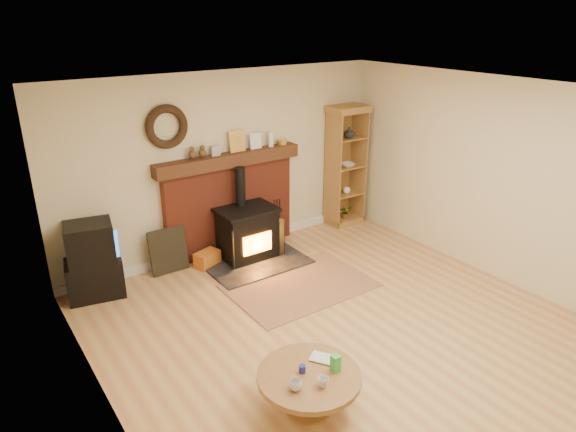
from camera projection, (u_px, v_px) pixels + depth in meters
ground at (351, 335)px, 5.65m from camera, size 5.50×5.50×0.00m
room_shell at (351, 185)px, 5.07m from camera, size 5.02×5.52×2.61m
chimney_breast at (230, 199)px, 7.38m from camera, size 2.20×0.22×1.78m
wood_stove at (248, 235)px, 7.27m from camera, size 1.40×1.00×1.32m
area_rug at (300, 285)px, 6.66m from camera, size 1.80×1.24×0.01m
tv_unit at (93, 262)px, 6.28m from camera, size 0.74×0.58×0.97m
curio_cabinet at (345, 166)px, 8.32m from camera, size 0.63×0.45×1.96m
firelog_box at (207, 259)px, 7.15m from camera, size 0.39×0.31×0.21m
leaning_painting at (168, 251)px, 6.93m from camera, size 0.52×0.14×0.62m
fire_tools at (277, 234)px, 7.87m from camera, size 0.16×0.16×0.70m
coffee_table at (309, 381)px, 4.47m from camera, size 0.92×0.92×0.55m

